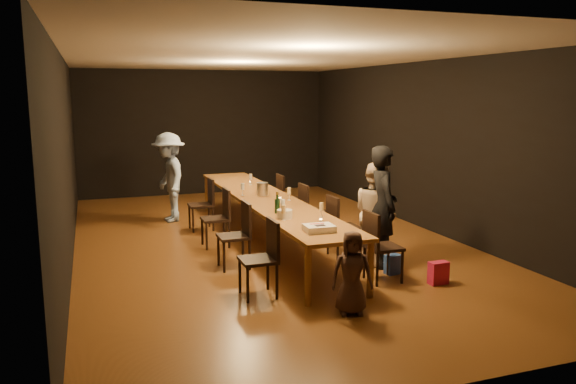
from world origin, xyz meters
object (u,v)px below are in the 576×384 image
object	(u,v)px
woman_tan	(375,213)
champagne_bottle	(277,203)
chair_right_1	(344,226)
chair_left_1	(233,236)
birthday_cake	(319,228)
ice_bucket	(262,189)
table	(266,200)
woman_birthday	(382,207)
man_blue	(169,177)
chair_left_3	(201,204)
chair_right_3	(290,199)
chair_left_2	(215,218)
child	(352,273)
plate_stack	(285,214)
chair_left_0	(258,259)
chair_right_2	(314,211)
chair_right_0	(383,246)

from	to	relation	value
woman_tan	champagne_bottle	distance (m)	1.42
chair_right_1	chair_left_1	xyz separation A→B (m)	(-1.70, 0.00, 0.00)
birthday_cake	ice_bucket	world-z (taller)	ice_bucket
table	woman_tan	distance (m)	1.97
chair_right_1	woman_birthday	xyz separation A→B (m)	(0.30, -0.61, 0.39)
man_blue	birthday_cake	world-z (taller)	man_blue
table	chair_right_1	xyz separation A→B (m)	(0.85, -1.20, -0.24)
chair_left_3	woman_tan	xyz separation A→B (m)	(2.00, -2.80, 0.27)
chair_right_3	chair_left_2	size ratio (longest dim) A/B	1.00
chair_right_1	ice_bucket	distance (m)	1.68
table	child	size ratio (longest dim) A/B	6.39
woman_birthday	plate_stack	xyz separation A→B (m)	(-1.38, 0.21, -0.05)
table	ice_bucket	size ratio (longest dim) A/B	28.14
table	chair_right_1	bearing A→B (deg)	-54.69
chair_left_3	chair_left_0	bearing A→B (deg)	-180.00
chair_right_1	chair_left_0	xyz separation A→B (m)	(-1.70, -1.20, 0.00)
chair_right_2	woman_birthday	size ratio (longest dim) A/B	0.54
chair_left_0	woman_birthday	distance (m)	2.12
man_blue	plate_stack	distance (m)	3.85
woman_birthday	chair_right_1	bearing A→B (deg)	35.16
ice_bucket	child	bearing A→B (deg)	-90.48
chair_right_1	ice_bucket	size ratio (longest dim) A/B	4.36
chair_right_3	plate_stack	bearing A→B (deg)	-21.12
chair_right_2	chair_left_1	distance (m)	2.08
chair_right_3	chair_left_1	world-z (taller)	same
woman_birthday	champagne_bottle	xyz separation A→B (m)	(-1.37, 0.55, 0.04)
chair_right_2	chair_left_0	size ratio (longest dim) A/B	1.00
chair_left_1	child	world-z (taller)	child
chair_right_2	birthday_cake	xyz separation A→B (m)	(-0.93, -2.45, 0.33)
chair_right_0	woman_tan	world-z (taller)	woman_tan
chair_right_3	woman_tan	bearing A→B (deg)	6.11
table	chair_right_1	size ratio (longest dim) A/B	6.45
chair_right_1	chair_left_2	distance (m)	2.08
birthday_cake	plate_stack	distance (m)	0.86
chair_left_1	chair_left_2	distance (m)	1.20
child	table	bearing A→B (deg)	105.49
chair_left_3	chair_left_1	bearing A→B (deg)	-180.00
chair_right_1	chair_left_3	world-z (taller)	same
chair_right_2	chair_left_0	xyz separation A→B (m)	(-1.70, -2.40, 0.00)
man_blue	chair_left_1	bearing A→B (deg)	2.13
child	ice_bucket	distance (m)	3.49
table	chair_left_2	size ratio (longest dim) A/B	6.45
ice_bucket	table	bearing A→B (deg)	-90.51
chair_right_1	birthday_cake	world-z (taller)	chair_right_1
chair_left_2	chair_left_1	bearing A→B (deg)	-180.00
chair_right_1	child	distance (m)	2.25
chair_right_0	woman_birthday	world-z (taller)	woman_birthday
chair_left_3	child	size ratio (longest dim) A/B	0.99
table	chair_left_3	world-z (taller)	chair_left_3
chair_right_1	chair_right_3	distance (m)	2.40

